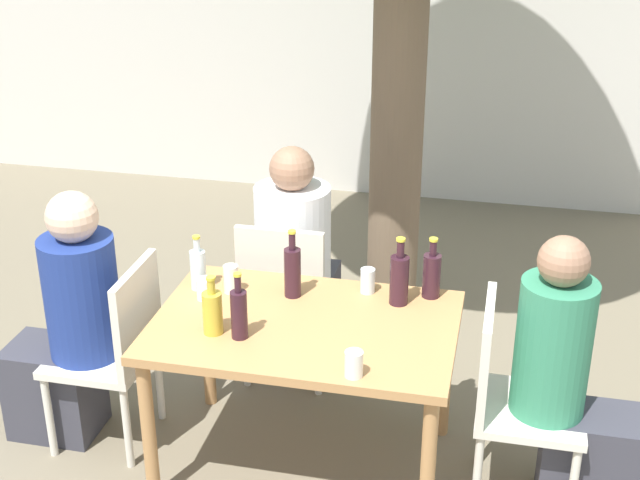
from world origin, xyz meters
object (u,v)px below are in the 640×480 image
object	(u,v)px
drinking_glass_0	(231,279)
drinking_glass_2	(205,289)
patio_chair_0	(117,344)
dining_table_front	(305,340)
person_seated_1	(570,393)
wine_bottle_0	(239,313)
water_bottle_2	(198,268)
patio_chair_2	(286,292)
oil_cruet_5	(212,311)
patio_chair_1	(510,392)
drinking_glass_1	(368,281)
person_seated_0	(69,330)
person_seated_2	(297,264)
wine_bottle_3	(292,271)
drinking_glass_3	(354,364)
wine_bottle_4	(399,278)
wine_bottle_1	(432,274)

from	to	relation	value
drinking_glass_0	drinking_glass_2	size ratio (longest dim) A/B	1.34
patio_chair_0	drinking_glass_2	size ratio (longest dim) A/B	9.38
dining_table_front	person_seated_1	world-z (taller)	person_seated_1
wine_bottle_0	drinking_glass_2	size ratio (longest dim) A/B	3.02
dining_table_front	water_bottle_2	bearing A→B (deg)	159.66
patio_chair_2	oil_cruet_5	bearing A→B (deg)	83.75
dining_table_front	patio_chair_2	world-z (taller)	patio_chair_2
patio_chair_1	drinking_glass_1	world-z (taller)	patio_chair_1
person_seated_0	person_seated_2	world-z (taller)	person_seated_0
person_seated_0	wine_bottle_3	bearing A→B (deg)	102.65
person_seated_2	oil_cruet_5	distance (m)	1.10
drinking_glass_1	wine_bottle_0	bearing A→B (deg)	-131.11
water_bottle_2	person_seated_1	bearing A→B (deg)	-6.92
drinking_glass_3	patio_chair_0	bearing A→B (deg)	162.75
patio_chair_2	drinking_glass_3	xyz separation A→B (m)	(0.54, -1.02, 0.28)
person_seated_2	drinking_glass_3	bearing A→B (deg)	113.22
water_bottle_2	patio_chair_0	bearing A→B (deg)	-148.97
patio_chair_0	wine_bottle_0	size ratio (longest dim) A/B	3.11
patio_chair_0	wine_bottle_3	xyz separation A→B (m)	(0.77, 0.22, 0.35)
patio_chair_1	patio_chair_0	bearing A→B (deg)	90.00
drinking_glass_2	wine_bottle_0	bearing A→B (deg)	-49.27
person_seated_1	wine_bottle_0	world-z (taller)	person_seated_1
drinking_glass_1	drinking_glass_2	size ratio (longest dim) A/B	1.18
dining_table_front	wine_bottle_3	bearing A→B (deg)	115.68
patio_chair_2	wine_bottle_0	bearing A→B (deg)	91.85
person_seated_2	wine_bottle_4	bearing A→B (deg)	134.38
wine_bottle_1	wine_bottle_3	xyz separation A→B (m)	(-0.60, -0.13, 0.01)
patio_chair_2	wine_bottle_1	distance (m)	0.88
patio_chair_0	drinking_glass_0	world-z (taller)	patio_chair_0
patio_chair_1	oil_cruet_5	xyz separation A→B (m)	(-1.22, -0.16, 0.32)
dining_table_front	wine_bottle_0	world-z (taller)	wine_bottle_0
wine_bottle_0	drinking_glass_2	world-z (taller)	wine_bottle_0
patio_chair_1	drinking_glass_1	distance (m)	0.79
patio_chair_0	patio_chair_2	bearing A→B (deg)	137.05
patio_chair_1	drinking_glass_0	bearing A→B (deg)	81.07
patio_chair_0	person_seated_1	bearing A→B (deg)	90.00
wine_bottle_4	patio_chair_0	bearing A→B (deg)	-168.28
person_seated_1	oil_cruet_5	size ratio (longest dim) A/B	4.79
water_bottle_2	oil_cruet_5	distance (m)	0.41
person_seated_0	wine_bottle_1	size ratio (longest dim) A/B	4.38
drinking_glass_0	patio_chair_0	bearing A→B (deg)	-157.90
person_seated_2	drinking_glass_2	size ratio (longest dim) A/B	12.79
person_seated_2	wine_bottle_3	xyz separation A→B (m)	(0.15, -0.67, 0.30)
patio_chair_0	oil_cruet_5	world-z (taller)	oil_cruet_5
drinking_glass_0	patio_chair_2	bearing A→B (deg)	74.45
patio_chair_1	patio_chair_2	size ratio (longest dim) A/B	1.00
drinking_glass_1	person_seated_1	bearing A→B (deg)	-20.17
person_seated_1	wine_bottle_3	xyz separation A→B (m)	(-1.22, 0.22, 0.32)
wine_bottle_0	drinking_glass_2	distance (m)	0.39
patio_chair_1	wine_bottle_1	xyz separation A→B (m)	(-0.38, 0.35, 0.33)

